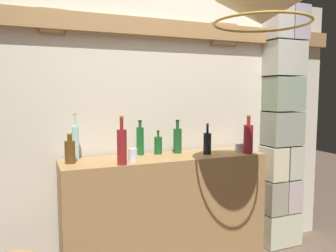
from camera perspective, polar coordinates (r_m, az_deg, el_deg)
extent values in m
cube|color=beige|center=(2.92, -2.55, -0.68)|extent=(3.73, 0.08, 2.41)
cube|color=#9E7547|center=(2.90, -2.21, 16.42)|extent=(3.73, 0.10, 0.14)
cube|color=#9E7547|center=(2.74, -19.32, 16.53)|extent=(0.20, 0.03, 0.19)
cube|color=beige|center=(2.72, -19.31, 16.59)|extent=(0.17, 0.01, 0.16)
cube|color=#9E7547|center=(3.19, 9.51, 15.17)|extent=(0.27, 0.03, 0.21)
cube|color=#B4C0AC|center=(3.18, 9.67, 15.21)|extent=(0.24, 0.01, 0.18)
cube|color=beige|center=(3.71, 18.14, -16.05)|extent=(0.39, 0.30, 0.32)
cube|color=gray|center=(3.54, 17.08, -11.32)|extent=(0.20, 0.30, 0.32)
cube|color=#BAA7A7|center=(3.67, 19.50, -10.81)|extent=(0.18, 0.30, 0.32)
cube|color=beige|center=(3.46, 17.25, -5.98)|extent=(0.18, 0.30, 0.32)
cube|color=#B8BAA0|center=(3.59, 19.68, -5.64)|extent=(0.17, 0.30, 0.32)
cube|color=gray|center=(3.47, 18.66, -0.35)|extent=(0.36, 0.30, 0.32)
cube|color=gray|center=(3.45, 18.84, 5.21)|extent=(0.34, 0.30, 0.32)
cube|color=#B5B4A3|center=(3.47, 19.03, 10.78)|extent=(0.36, 0.30, 0.32)
cube|color=#B7B0A6|center=(3.45, 17.94, 16.48)|extent=(0.18, 0.30, 0.32)
cube|color=#A59FA7|center=(3.58, 20.44, 16.01)|extent=(0.19, 0.30, 0.32)
cube|color=#9E7547|center=(2.82, -0.40, -15.44)|extent=(1.64, 0.42, 1.02)
cylinder|color=#A2D6D7|center=(2.63, -15.55, -2.81)|extent=(0.05, 0.05, 0.26)
cylinder|color=#A2D6D7|center=(2.61, -15.65, 0.88)|extent=(0.02, 0.02, 0.08)
cylinder|color=#B7932D|center=(2.61, -15.68, 1.94)|extent=(0.02, 0.02, 0.01)
cylinder|color=black|center=(2.78, 6.74, -3.01)|extent=(0.07, 0.07, 0.18)
cylinder|color=black|center=(2.76, 6.77, -0.48)|extent=(0.02, 0.02, 0.07)
cylinder|color=maroon|center=(2.76, 6.78, 0.37)|extent=(0.02, 0.02, 0.01)
cylinder|color=#175824|center=(2.74, -4.79, -2.60)|extent=(0.06, 0.06, 0.23)
cylinder|color=#175824|center=(2.72, -4.82, 0.25)|extent=(0.03, 0.03, 0.05)
cylinder|color=black|center=(2.72, -4.82, 0.87)|extent=(0.03, 0.03, 0.01)
cylinder|color=#593A15|center=(2.51, -16.43, -4.31)|extent=(0.08, 0.08, 0.16)
cylinder|color=#593A15|center=(2.50, -16.49, -1.93)|extent=(0.03, 0.03, 0.05)
cylinder|color=#B7932D|center=(2.49, -16.51, -1.26)|extent=(0.04, 0.04, 0.01)
cylinder|color=maroon|center=(2.87, 13.56, -2.21)|extent=(0.08, 0.08, 0.24)
cylinder|color=maroon|center=(2.86, 13.63, 0.90)|extent=(0.03, 0.03, 0.07)
cylinder|color=#B7932D|center=(2.85, 13.65, 1.74)|extent=(0.03, 0.03, 0.01)
cylinder|color=#1A5321|center=(2.82, 1.63, -2.56)|extent=(0.07, 0.07, 0.21)
cylinder|color=#1A5321|center=(2.80, 1.64, 0.18)|extent=(0.03, 0.03, 0.06)
cylinder|color=black|center=(2.80, 1.64, 0.94)|extent=(0.03, 0.03, 0.01)
cylinder|color=#185222|center=(2.78, -1.70, -3.34)|extent=(0.06, 0.06, 0.14)
cylinder|color=#185222|center=(2.76, -1.70, -1.44)|extent=(0.02, 0.02, 0.04)
cylinder|color=black|center=(2.76, -1.71, -0.89)|extent=(0.02, 0.02, 0.01)
cylinder|color=maroon|center=(2.38, -7.90, -3.61)|extent=(0.07, 0.07, 0.25)
cylinder|color=maroon|center=(2.36, -7.95, 0.45)|extent=(0.02, 0.02, 0.09)
cylinder|color=#B7932D|center=(2.35, -7.97, 1.65)|extent=(0.03, 0.03, 0.01)
cylinder|color=silver|center=(2.97, 12.12, -3.58)|extent=(0.08, 0.08, 0.07)
cylinder|color=silver|center=(2.50, -6.04, -4.94)|extent=(0.07, 0.07, 0.10)
cone|color=beige|center=(2.14, 15.74, 18.58)|extent=(0.57, 0.57, 0.16)
torus|color=#AD8433|center=(2.12, 15.69, 16.58)|extent=(0.57, 0.57, 0.02)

